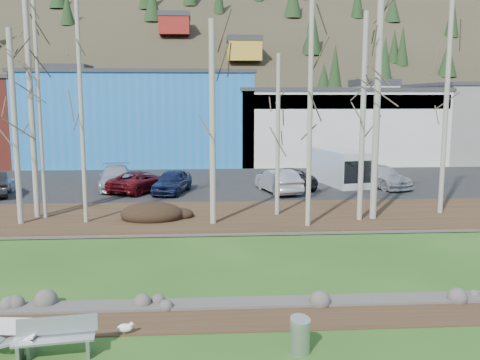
{
  "coord_description": "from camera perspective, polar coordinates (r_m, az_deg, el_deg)",
  "views": [
    {
      "loc": [
        -0.17,
        -11.66,
        5.96
      ],
      "look_at": [
        1.31,
        10.68,
        2.5
      ],
      "focal_mm": 40.0,
      "sensor_mm": 36.0,
      "label": 1
    }
  ],
  "objects": [
    {
      "name": "ground",
      "position": [
        13.1,
        -2.78,
        -18.31
      ],
      "size": [
        200.0,
        200.0,
        0.0
      ],
      "primitive_type": "plane",
      "color": "#254D17",
      "rests_on": "ground"
    },
    {
      "name": "dirt_strip",
      "position": [
        14.99,
        -2.93,
        -14.6
      ],
      "size": [
        80.0,
        1.8,
        0.03
      ],
      "primitive_type": "cube",
      "color": "#382616",
      "rests_on": "ground"
    },
    {
      "name": "near_bank_rocks",
      "position": [
        15.92,
        -2.99,
        -13.22
      ],
      "size": [
        80.0,
        0.8,
        0.5
      ],
      "primitive_type": null,
      "color": "#47423D",
      "rests_on": "ground"
    },
    {
      "name": "river",
      "position": [
        19.78,
        -3.17,
        -8.77
      ],
      "size": [
        80.0,
        8.0,
        0.9
      ],
      "primitive_type": null,
      "color": "#122233",
      "rests_on": "ground"
    },
    {
      "name": "far_bank_rocks",
      "position": [
        23.72,
        -3.29,
        -5.78
      ],
      "size": [
        80.0,
        0.8,
        0.46
      ],
      "primitive_type": null,
      "color": "#47423D",
      "rests_on": "ground"
    },
    {
      "name": "far_bank",
      "position": [
        26.81,
        -3.35,
        -3.91
      ],
      "size": [
        80.0,
        7.0,
        0.15
      ],
      "primitive_type": "cube",
      "color": "#382616",
      "rests_on": "ground"
    },
    {
      "name": "parking_lot",
      "position": [
        37.13,
        -3.49,
        -0.35
      ],
      "size": [
        80.0,
        14.0,
        0.14
      ],
      "primitive_type": "cube",
      "color": "black",
      "rests_on": "ground"
    },
    {
      "name": "building_blue",
      "position": [
        51.02,
        -10.43,
        6.62
      ],
      "size": [
        20.4,
        12.24,
        8.3
      ],
      "color": "blue",
      "rests_on": "ground"
    },
    {
      "name": "building_white",
      "position": [
        52.15,
        9.75,
        5.87
      ],
      "size": [
        18.36,
        12.24,
        6.8
      ],
      "color": "silver",
      "rests_on": "ground"
    },
    {
      "name": "hillside",
      "position": [
        96.35,
        -3.82,
        15.66
      ],
      "size": [
        160.0,
        72.0,
        35.0
      ],
      "primitive_type": null,
      "color": "#2E271C",
      "rests_on": "ground"
    },
    {
      "name": "bench_intact",
      "position": [
        13.58,
        -19.12,
        -15.64
      ],
      "size": [
        1.88,
        0.81,
        0.91
      ],
      "rotation": [
        0.0,
        0.0,
        0.15
      ],
      "color": "#A9ACAE",
      "rests_on": "ground"
    },
    {
      "name": "bench_damaged",
      "position": [
        14.21,
        -24.1,
        -15.03
      ],
      "size": [
        1.86,
        0.79,
        0.8
      ],
      "rotation": [
        0.0,
        0.0,
        -0.12
      ],
      "color": "#A9ACAE",
      "rests_on": "ground"
    },
    {
      "name": "litter_bin",
      "position": [
        13.15,
        6.41,
        -16.3
      ],
      "size": [
        0.6,
        0.6,
        0.8
      ],
      "primitive_type": "cylinder",
      "rotation": [
        0.0,
        0.0,
        0.37
      ],
      "color": "#A9ACAE",
      "rests_on": "ground"
    },
    {
      "name": "seagull",
      "position": [
        14.36,
        -12.12,
        -15.14
      ],
      "size": [
        0.47,
        0.22,
        0.34
      ],
      "rotation": [
        0.0,
        0.0,
        -0.11
      ],
      "color": "gold",
      "rests_on": "ground"
    },
    {
      "name": "dirt_mound",
      "position": [
        26.21,
        -9.37,
        -3.47
      ],
      "size": [
        3.05,
        2.15,
        0.6
      ],
      "primitive_type": "ellipsoid",
      "color": "black",
      "rests_on": "far_bank"
    },
    {
      "name": "birch_0",
      "position": [
        26.48,
        -22.88,
        5.12
      ],
      "size": [
        0.26,
        0.26,
        8.87
      ],
      "color": "#ACA59C",
      "rests_on": "far_bank"
    },
    {
      "name": "birch_1",
      "position": [
        27.26,
        -20.69,
        8.43
      ],
      "size": [
        0.19,
        0.19,
        11.81
      ],
      "color": "#ACA59C",
      "rests_on": "far_bank"
    },
    {
      "name": "birch_2",
      "position": [
        27.66,
        -21.36,
        6.99
      ],
      "size": [
        0.27,
        0.27,
        10.46
      ],
      "color": "#ACA59C",
      "rests_on": "far_bank"
    },
    {
      "name": "birch_3",
      "position": [
        25.71,
        -16.64,
        8.42
      ],
      "size": [
        0.2,
        0.2,
        11.61
      ],
      "color": "#ACA59C",
      "rests_on": "far_bank"
    },
    {
      "name": "birch_4",
      "position": [
        24.45,
        -2.96,
        6.02
      ],
      "size": [
        0.28,
        0.28,
        9.27
      ],
      "color": "#ACA59C",
      "rests_on": "far_bank"
    },
    {
      "name": "birch_5",
      "position": [
        26.45,
        4.06,
        4.76
      ],
      "size": [
        0.21,
        0.21,
        7.92
      ],
      "color": "#ACA59C",
      "rests_on": "far_bank"
    },
    {
      "name": "birch_6",
      "position": [
        24.16,
        7.48,
        7.48
      ],
      "size": [
        0.23,
        0.23,
        10.58
      ],
      "color": "#ACA59C",
      "rests_on": "far_bank"
    },
    {
      "name": "birch_7",
      "position": [
        26.22,
        14.41,
        7.64
      ],
      "size": [
        0.31,
        0.31,
        10.82
      ],
      "color": "#ACA59C",
      "rests_on": "far_bank"
    },
    {
      "name": "birch_8",
      "position": [
        25.8,
        12.96,
        6.44
      ],
      "size": [
        0.25,
        0.25,
        9.7
      ],
      "color": "#ACA59C",
      "rests_on": "far_bank"
    },
    {
      "name": "birch_9",
      "position": [
        28.57,
        21.24,
        9.22
      ],
      "size": [
        0.24,
        0.24,
        12.63
      ],
      "color": "#ACA59C",
      "rests_on": "far_bank"
    },
    {
      "name": "car_2",
      "position": [
        33.89,
        -10.63,
        -0.13
      ],
      "size": [
        4.14,
        5.16,
        1.3
      ],
      "primitive_type": "imported",
      "rotation": [
        0.0,
        0.0,
        2.65
      ],
      "color": "maroon",
      "rests_on": "parking_lot"
    },
    {
      "name": "car_3",
      "position": [
        35.32,
        -13.09,
        0.27
      ],
      "size": [
        2.75,
        5.27,
        1.46
      ],
      "primitive_type": "imported",
      "rotation": [
        0.0,
        0.0,
        0.15
      ],
      "color": "#AFB3B8",
      "rests_on": "parking_lot"
    },
    {
      "name": "car_4",
      "position": [
        33.1,
        -7.26,
        -0.17
      ],
      "size": [
        2.63,
        4.44,
        1.42
      ],
      "primitive_type": "imported",
      "rotation": [
        0.0,
        0.0,
        -0.24
      ],
      "color": "#19234A",
      "rests_on": "parking_lot"
    },
    {
      "name": "car_5",
      "position": [
        32.97,
        4.11,
        -0.12
      ],
      "size": [
        2.57,
        4.67,
        1.46
      ],
      "primitive_type": "imported",
      "rotation": [
        0.0,
        0.0,
        3.39
      ],
      "color": "silver",
      "rests_on": "parking_lot"
    },
    {
      "name": "car_6",
      "position": [
        34.58,
        4.93,
        0.21
      ],
      "size": [
        3.63,
        5.34,
        1.36
      ],
      "primitive_type": "imported",
      "rotation": [
        0.0,
        0.0,
        3.45
      ],
      "color": "#28282A",
      "rests_on": "parking_lot"
    },
    {
      "name": "car_7",
      "position": [
        36.19,
        14.79,
        0.37
      ],
      "size": [
        3.53,
        5.24,
        1.41
      ],
      "primitive_type": "imported",
      "rotation": [
        0.0,
        0.0,
        0.35
      ],
      "color": "silver",
      "rests_on": "parking_lot"
    },
    {
      "name": "van_white",
      "position": [
        36.67,
        10.85,
        1.33
      ],
      "size": [
        3.21,
        5.64,
        2.32
      ],
      "rotation": [
        0.0,
        0.0,
        0.2
      ],
      "color": "white",
      "rests_on": "parking_lot"
    }
  ]
}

